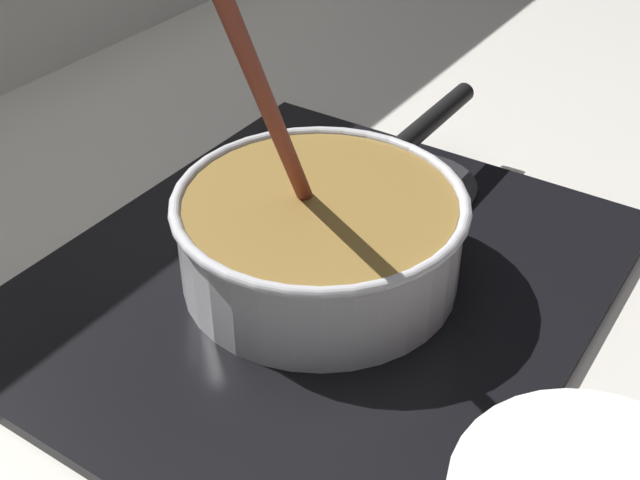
{
  "coord_description": "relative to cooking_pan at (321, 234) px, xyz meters",
  "views": [
    {
      "loc": [
        -0.42,
        -0.14,
        0.49
      ],
      "look_at": [
        0.09,
        0.19,
        0.05
      ],
      "focal_mm": 46.28,
      "sensor_mm": 36.0,
      "label": 1
    }
  ],
  "objects": [
    {
      "name": "ground",
      "position": [
        -0.09,
        -0.2,
        -0.08
      ],
      "size": [
        2.4,
        1.6,
        0.04
      ],
      "primitive_type": "cube",
      "color": "beige"
    },
    {
      "name": "spare_burner",
      "position": [
        0.19,
        -0.0,
        -0.05
      ],
      "size": [
        0.14,
        0.14,
        0.01
      ],
      "primitive_type": "cylinder",
      "color": "#262628",
      "rests_on": "hob_plate"
    },
    {
      "name": "cooking_pan",
      "position": [
        0.0,
        0.0,
        0.0
      ],
      "size": [
        0.43,
        0.27,
        0.34
      ],
      "color": "silver",
      "rests_on": "hob_plate"
    },
    {
      "name": "hob_plate",
      "position": [
        -0.0,
        -0.0,
        -0.05
      ],
      "size": [
        0.56,
        0.48,
        0.01
      ],
      "primitive_type": "cube",
      "color": "black",
      "rests_on": "ground"
    },
    {
      "name": "burner_ring",
      "position": [
        -0.0,
        -0.0,
        -0.04
      ],
      "size": [
        0.16,
        0.16,
        0.01
      ],
      "primitive_type": "torus",
      "color": "#592D0C",
      "rests_on": "hob_plate"
    }
  ]
}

